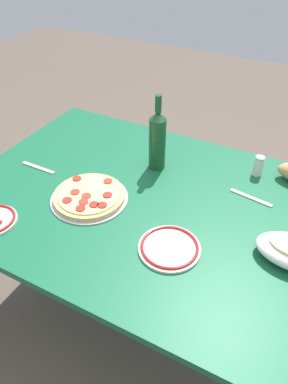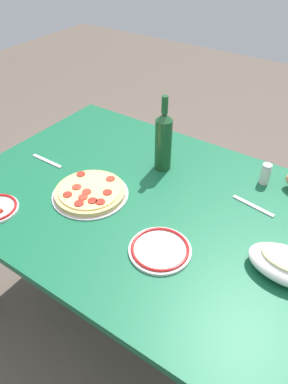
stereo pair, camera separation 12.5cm
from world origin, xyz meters
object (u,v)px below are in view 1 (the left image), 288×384
(spice_shaker, at_px, (258,166))
(pepperoni_pizza, at_px, (89,196))
(dining_table, at_px, (144,218))
(wine_bottle, at_px, (157,139))
(side_plate_near, at_px, (169,248))

(spice_shaker, bearing_deg, pepperoni_pizza, 41.24)
(dining_table, relative_size, wine_bottle, 4.40)
(dining_table, bearing_deg, wine_bottle, -76.46)
(dining_table, bearing_deg, spice_shaker, -133.88)
(pepperoni_pizza, bearing_deg, side_plate_near, 166.53)
(dining_table, bearing_deg, side_plate_near, 135.38)
(side_plate_near, bearing_deg, spice_shaker, -104.88)
(dining_table, xyz_separation_m, side_plate_near, (-0.20, 0.19, 0.11))
(pepperoni_pizza, distance_m, wine_bottle, 0.37)
(dining_table, xyz_separation_m, wine_bottle, (0.05, -0.22, 0.24))
(spice_shaker, bearing_deg, side_plate_near, 75.12)
(wine_bottle, relative_size, side_plate_near, 1.57)
(dining_table, distance_m, wine_bottle, 0.33)
(dining_table, height_order, side_plate_near, side_plate_near)
(pepperoni_pizza, height_order, side_plate_near, pepperoni_pizza)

